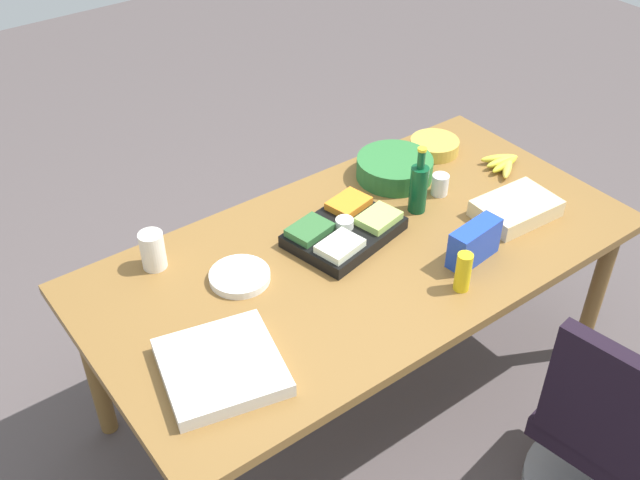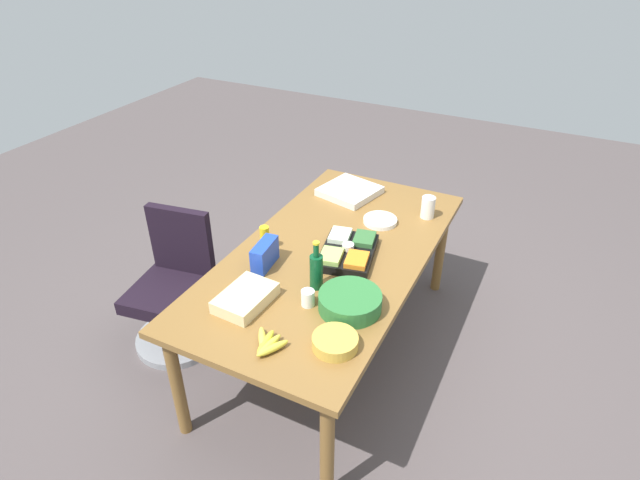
{
  "view_description": "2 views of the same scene",
  "coord_description": "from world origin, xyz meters",
  "px_view_note": "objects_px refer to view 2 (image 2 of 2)",
  "views": [
    {
      "loc": [
        1.44,
        1.66,
        2.53
      ],
      "look_at": [
        0.13,
        -0.09,
        0.83
      ],
      "focal_mm": 41.67,
      "sensor_mm": 36.0,
      "label": 1
    },
    {
      "loc": [
        -2.37,
        -1.12,
        2.53
      ],
      "look_at": [
        0.02,
        0.09,
        0.83
      ],
      "focal_mm": 29.53,
      "sensor_mm": 36.0,
      "label": 2
    }
  ],
  "objects_px": {
    "conference_table": "(331,262)",
    "veggie_tray": "(348,251)",
    "chip_bag_blue": "(265,255)",
    "paper_plate_stack": "(380,221)",
    "chip_bowl": "(335,342)",
    "mustard_bottle": "(265,238)",
    "banana_bunch": "(267,344)",
    "salad_bowl": "(350,302)",
    "paper_cup": "(308,298)",
    "office_chair": "(175,296)",
    "sheet_cake": "(246,298)",
    "mayo_jar": "(428,207)",
    "wine_bottle": "(316,270)",
    "pizza_box": "(350,191)"
  },
  "relations": [
    {
      "from": "mayo_jar",
      "to": "sheet_cake",
      "type": "xyz_separation_m",
      "value": [
        -1.3,
        0.58,
        -0.04
      ]
    },
    {
      "from": "wine_bottle",
      "to": "salad_bowl",
      "type": "distance_m",
      "value": 0.26
    },
    {
      "from": "conference_table",
      "to": "banana_bunch",
      "type": "distance_m",
      "value": 0.87
    },
    {
      "from": "mustard_bottle",
      "to": "chip_bag_blue",
      "type": "bearing_deg",
      "value": -148.24
    },
    {
      "from": "mayo_jar",
      "to": "mustard_bottle",
      "type": "bearing_deg",
      "value": 136.92
    },
    {
      "from": "paper_cup",
      "to": "banana_bunch",
      "type": "distance_m",
      "value": 0.37
    },
    {
      "from": "chip_bag_blue",
      "to": "chip_bowl",
      "type": "bearing_deg",
      "value": -123.13
    },
    {
      "from": "veggie_tray",
      "to": "chip_bowl",
      "type": "bearing_deg",
      "value": -160.33
    },
    {
      "from": "conference_table",
      "to": "veggie_tray",
      "type": "xyz_separation_m",
      "value": [
        0.01,
        -0.11,
        0.11
      ]
    },
    {
      "from": "mayo_jar",
      "to": "salad_bowl",
      "type": "bearing_deg",
      "value": 176.18
    },
    {
      "from": "conference_table",
      "to": "chip_bag_blue",
      "type": "xyz_separation_m",
      "value": [
        -0.29,
        0.28,
        0.15
      ]
    },
    {
      "from": "office_chair",
      "to": "pizza_box",
      "type": "xyz_separation_m",
      "value": [
        1.1,
        -0.76,
        0.45
      ]
    },
    {
      "from": "conference_table",
      "to": "chip_bowl",
      "type": "distance_m",
      "value": 0.81
    },
    {
      "from": "paper_cup",
      "to": "chip_bag_blue",
      "type": "height_order",
      "value": "chip_bag_blue"
    },
    {
      "from": "chip_bowl",
      "to": "paper_cup",
      "type": "bearing_deg",
      "value": 50.01
    },
    {
      "from": "paper_plate_stack",
      "to": "veggie_tray",
      "type": "height_order",
      "value": "veggie_tray"
    },
    {
      "from": "paper_plate_stack",
      "to": "wine_bottle",
      "type": "bearing_deg",
      "value": 175.77
    },
    {
      "from": "mayo_jar",
      "to": "salad_bowl",
      "type": "xyz_separation_m",
      "value": [
        -1.1,
        0.07,
        -0.03
      ]
    },
    {
      "from": "office_chair",
      "to": "sheet_cake",
      "type": "distance_m",
      "value": 0.95
    },
    {
      "from": "paper_cup",
      "to": "wine_bottle",
      "type": "height_order",
      "value": "wine_bottle"
    },
    {
      "from": "sheet_cake",
      "to": "chip_bowl",
      "type": "bearing_deg",
      "value": -98.43
    },
    {
      "from": "paper_plate_stack",
      "to": "chip_bowl",
      "type": "relative_size",
      "value": 1.0
    },
    {
      "from": "paper_cup",
      "to": "chip_bag_blue",
      "type": "bearing_deg",
      "value": 62.18
    },
    {
      "from": "chip_bowl",
      "to": "chip_bag_blue",
      "type": "bearing_deg",
      "value": 56.87
    },
    {
      "from": "office_chair",
      "to": "pizza_box",
      "type": "distance_m",
      "value": 1.41
    },
    {
      "from": "pizza_box",
      "to": "banana_bunch",
      "type": "relative_size",
      "value": 1.85
    },
    {
      "from": "paper_plate_stack",
      "to": "banana_bunch",
      "type": "xyz_separation_m",
      "value": [
        -1.32,
        0.05,
        0.01
      ]
    },
    {
      "from": "salad_bowl",
      "to": "banana_bunch",
      "type": "distance_m",
      "value": 0.49
    },
    {
      "from": "mustard_bottle",
      "to": "banana_bunch",
      "type": "distance_m",
      "value": 0.85
    },
    {
      "from": "paper_cup",
      "to": "pizza_box",
      "type": "bearing_deg",
      "value": 14.27
    },
    {
      "from": "conference_table",
      "to": "office_chair",
      "type": "xyz_separation_m",
      "value": [
        -0.36,
        0.97,
        -0.35
      ]
    },
    {
      "from": "paper_cup",
      "to": "veggie_tray",
      "type": "xyz_separation_m",
      "value": [
        0.5,
        -0.0,
        -0.01
      ]
    },
    {
      "from": "paper_plate_stack",
      "to": "veggie_tray",
      "type": "xyz_separation_m",
      "value": [
        -0.46,
        0.03,
        0.02
      ]
    },
    {
      "from": "paper_cup",
      "to": "paper_plate_stack",
      "type": "relative_size",
      "value": 0.41
    },
    {
      "from": "conference_table",
      "to": "sheet_cake",
      "type": "distance_m",
      "value": 0.67
    },
    {
      "from": "paper_plate_stack",
      "to": "wine_bottle",
      "type": "relative_size",
      "value": 0.76
    },
    {
      "from": "banana_bunch",
      "to": "paper_cup",
      "type": "bearing_deg",
      "value": -3.52
    },
    {
      "from": "sheet_cake",
      "to": "pizza_box",
      "type": "height_order",
      "value": "sheet_cake"
    },
    {
      "from": "sheet_cake",
      "to": "chip_bowl",
      "type": "relative_size",
      "value": 1.46
    },
    {
      "from": "paper_plate_stack",
      "to": "mustard_bottle",
      "type": "xyz_separation_m",
      "value": [
        -0.6,
        0.51,
        0.06
      ]
    },
    {
      "from": "conference_table",
      "to": "office_chair",
      "type": "height_order",
      "value": "office_chair"
    },
    {
      "from": "paper_plate_stack",
      "to": "veggie_tray",
      "type": "distance_m",
      "value": 0.46
    },
    {
      "from": "office_chair",
      "to": "pizza_box",
      "type": "relative_size",
      "value": 2.56
    },
    {
      "from": "office_chair",
      "to": "chip_bag_blue",
      "type": "height_order",
      "value": "chip_bag_blue"
    },
    {
      "from": "chip_bowl",
      "to": "chip_bag_blue",
      "type": "relative_size",
      "value": 1.0
    },
    {
      "from": "wine_bottle",
      "to": "banana_bunch",
      "type": "bearing_deg",
      "value": -179.11
    },
    {
      "from": "paper_plate_stack",
      "to": "chip_bag_blue",
      "type": "height_order",
      "value": "chip_bag_blue"
    },
    {
      "from": "paper_cup",
      "to": "wine_bottle",
      "type": "xyz_separation_m",
      "value": [
        0.16,
        0.03,
        0.07
      ]
    },
    {
      "from": "office_chair",
      "to": "mustard_bottle",
      "type": "xyz_separation_m",
      "value": [
        0.22,
        -0.6,
        0.5
      ]
    },
    {
      "from": "mayo_jar",
      "to": "salad_bowl",
      "type": "height_order",
      "value": "mayo_jar"
    }
  ]
}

